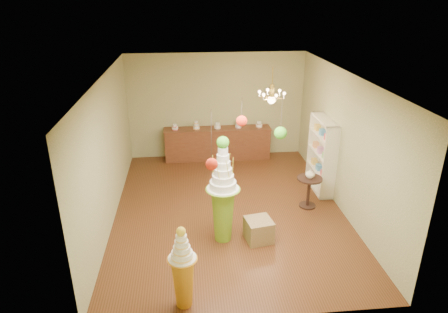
{
  "coord_description": "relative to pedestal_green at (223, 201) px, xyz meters",
  "views": [
    {
      "loc": [
        -0.87,
        -7.78,
        4.55
      ],
      "look_at": [
        -0.1,
        0.0,
        1.29
      ],
      "focal_mm": 32.0,
      "sensor_mm": 36.0,
      "label": 1
    }
  ],
  "objects": [
    {
      "name": "sideboard",
      "position": [
        0.24,
        4.11,
        -0.37
      ],
      "size": [
        3.04,
        0.54,
        1.16
      ],
      "color": "brown",
      "rests_on": "floor"
    },
    {
      "name": "chandelier",
      "position": [
        1.31,
        2.07,
        1.45
      ],
      "size": [
        0.84,
        0.84,
        0.85
      ],
      "rotation": [
        0.0,
        0.0,
        -0.38
      ],
      "color": "#E8C152",
      "rests_on": "ceiling"
    },
    {
      "name": "wall_back",
      "position": [
        0.24,
        4.39,
        0.65
      ],
      "size": [
        5.0,
        0.04,
        3.0
      ],
      "primitive_type": "cube",
      "color": "tan",
      "rests_on": "ground"
    },
    {
      "name": "shelving_unit",
      "position": [
        2.57,
        1.94,
        0.05
      ],
      "size": [
        0.33,
        1.2,
        1.8
      ],
      "color": "white",
      "rests_on": "floor"
    },
    {
      "name": "floor",
      "position": [
        0.24,
        1.14,
        -0.85
      ],
      "size": [
        6.5,
        6.5,
        0.0
      ],
      "primitive_type": "plane",
      "color": "#512C16",
      "rests_on": "ground"
    },
    {
      "name": "wall_left",
      "position": [
        -2.26,
        1.14,
        0.65
      ],
      "size": [
        0.04,
        6.5,
        3.0
      ],
      "primitive_type": "cube",
      "color": "tan",
      "rests_on": "ground"
    },
    {
      "name": "pedestal_green",
      "position": [
        0.0,
        0.0,
        0.0
      ],
      "size": [
        0.73,
        0.73,
        2.15
      ],
      "rotation": [
        0.0,
        0.0,
        0.21
      ],
      "color": "#76A824",
      "rests_on": "floor"
    },
    {
      "name": "pom_red_right",
      "position": [
        0.25,
        -0.58,
        1.77
      ],
      "size": [
        0.18,
        0.18,
        0.47
      ],
      "color": "#3E322C",
      "rests_on": "ceiling"
    },
    {
      "name": "wall_front",
      "position": [
        0.24,
        -2.11,
        0.65
      ],
      "size": [
        5.0,
        0.04,
        3.0
      ],
      "primitive_type": "cube",
      "color": "tan",
      "rests_on": "ground"
    },
    {
      "name": "pom_red_left",
      "position": [
        -0.28,
        -1.19,
        1.3
      ],
      "size": [
        0.19,
        0.19,
        0.95
      ],
      "color": "#3E322C",
      "rests_on": "ceiling"
    },
    {
      "name": "pom_green_mid",
      "position": [
        1.02,
        -0.07,
        1.36
      ],
      "size": [
        0.23,
        0.23,
        0.91
      ],
      "color": "#3E322C",
      "rests_on": "ceiling"
    },
    {
      "name": "vase",
      "position": [
        2.04,
        1.09,
        -0.02
      ],
      "size": [
        0.24,
        0.24,
        0.21
      ],
      "primitive_type": "imported",
      "rotation": [
        0.0,
        0.0,
        0.23
      ],
      "color": "white",
      "rests_on": "round_table"
    },
    {
      "name": "burlap_riser",
      "position": [
        0.69,
        -0.1,
        -0.63
      ],
      "size": [
        0.57,
        0.57,
        0.45
      ],
      "primitive_type": "cube",
      "rotation": [
        0.0,
        0.0,
        0.18
      ],
      "color": "#91784F",
      "rests_on": "floor"
    },
    {
      "name": "round_table",
      "position": [
        2.04,
        1.09,
        -0.38
      ],
      "size": [
        0.74,
        0.74,
        0.72
      ],
      "rotation": [
        0.0,
        0.0,
        -0.41
      ],
      "color": "black",
      "rests_on": "floor"
    },
    {
      "name": "wall_right",
      "position": [
        2.74,
        1.14,
        0.65
      ],
      "size": [
        0.04,
        6.5,
        3.0
      ],
      "primitive_type": "cube",
      "color": "tan",
      "rests_on": "ground"
    },
    {
      "name": "pedestal_orange",
      "position": [
        -0.77,
        -1.71,
        -0.29
      ],
      "size": [
        0.53,
        0.53,
        1.41
      ],
      "rotation": [
        0.0,
        0.0,
        0.29
      ],
      "color": "orange",
      "rests_on": "floor"
    },
    {
      "name": "ceiling",
      "position": [
        0.24,
        1.14,
        2.15
      ],
      "size": [
        6.5,
        6.5,
        0.0
      ],
      "primitive_type": "plane",
      "rotation": [
        3.14,
        0.0,
        0.0
      ],
      "color": "silver",
      "rests_on": "ground"
    }
  ]
}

